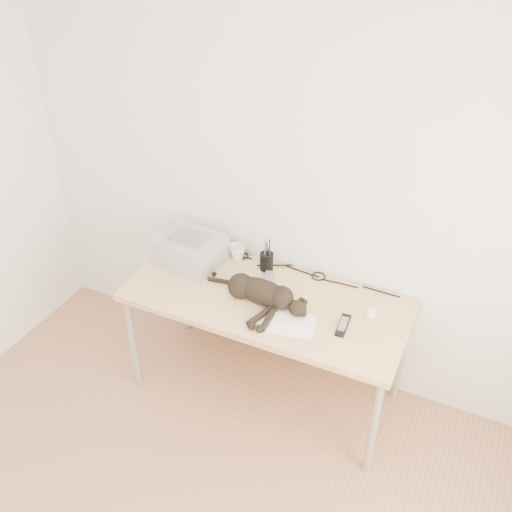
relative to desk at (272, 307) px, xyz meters
The scene contains 11 objects.
wall_back 0.75m from the desk, 90.00° to the left, with size 3.50×3.50×0.00m, color white.
desk is the anchor object (origin of this frame).
printer 0.61m from the desk, behind, with size 0.41×0.35×0.18m.
papers 0.33m from the desk, 50.76° to the right, with size 0.32×0.24×0.01m.
cat 0.24m from the desk, 98.61° to the right, with size 0.65×0.32×0.15m.
mug 0.42m from the desk, 148.83° to the left, with size 0.10×0.10×0.09m, color white.
pen_cup 0.28m from the desk, 123.84° to the left, with size 0.08×0.08×0.21m.
remote_grey 0.16m from the desk, 135.44° to the left, with size 0.05×0.18×0.02m, color slate.
remote_black 0.51m from the desk, 16.43° to the right, with size 0.05×0.17×0.02m, color black.
mouse 0.60m from the desk, ahead, with size 0.06×0.11×0.03m, color white.
cable_tangle 0.26m from the desk, 90.00° to the left, with size 1.36×0.09×0.01m, color black, non-canonical shape.
Camera 1 is at (1.03, -0.92, 2.73)m, focal length 40.00 mm.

